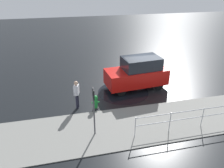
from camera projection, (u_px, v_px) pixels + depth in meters
The scene contains 8 objects.
ground_plane at pixel (146, 84), 14.86m from camera, with size 60.00×60.00×0.00m, color black.
kerb_strip at pixel (176, 119), 11.18m from camera, with size 24.00×3.20×0.04m, color slate.
moving_hatchback at pixel (137, 73), 13.99m from camera, with size 4.04×2.05×2.06m.
fire_hydrant at pixel (96, 102), 11.94m from camera, with size 0.42×0.31×0.80m.
pedestrian at pixel (77, 92), 11.78m from camera, with size 0.34×0.55×1.62m.
metal_railing at pixel (203, 114), 10.35m from camera, with size 6.80×0.04×1.05m.
sign_post at pixel (94, 105), 9.43m from camera, with size 0.07×0.44×2.40m.
puddle_patch at pixel (123, 92), 13.86m from camera, with size 3.21×3.21×0.01m, color black.
Camera 1 is at (5.30, 12.48, 6.53)m, focal length 35.00 mm.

